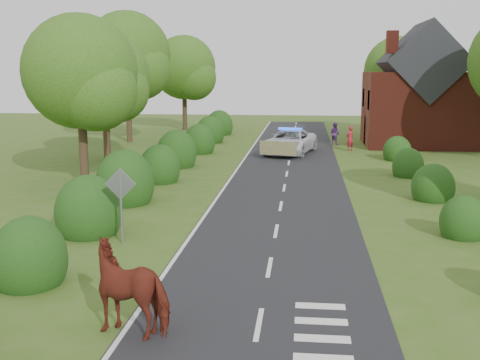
# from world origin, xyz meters

# --- Properties ---
(ground) EXTENTS (120.00, 120.00, 0.00)m
(ground) POSITION_xyz_m (0.00, 0.00, 0.00)
(ground) COLOR #395C16
(road) EXTENTS (6.00, 70.00, 0.02)m
(road) POSITION_xyz_m (0.00, 15.00, 0.01)
(road) COLOR black
(road) RESTS_ON ground
(road_markings) EXTENTS (4.96, 70.00, 0.01)m
(road_markings) POSITION_xyz_m (-1.60, 12.93, 0.03)
(road_markings) COLOR white
(road_markings) RESTS_ON road
(hedgerow_left) EXTENTS (2.75, 50.41, 3.00)m
(hedgerow_left) POSITION_xyz_m (-6.51, 11.69, 0.75)
(hedgerow_left) COLOR #1A3B18
(hedgerow_left) RESTS_ON ground
(hedgerow_right) EXTENTS (2.10, 45.78, 2.10)m
(hedgerow_right) POSITION_xyz_m (6.60, 11.21, 0.55)
(hedgerow_right) COLOR #1A3B18
(hedgerow_right) RESTS_ON ground
(tree_left_a) EXTENTS (5.74, 5.60, 8.38)m
(tree_left_a) POSITION_xyz_m (-9.75, 11.86, 5.34)
(tree_left_a) COLOR #332316
(tree_left_a) RESTS_ON ground
(tree_left_b) EXTENTS (5.74, 5.60, 8.07)m
(tree_left_b) POSITION_xyz_m (-11.25, 19.86, 5.04)
(tree_left_b) COLOR #332316
(tree_left_b) RESTS_ON ground
(tree_left_c) EXTENTS (6.97, 6.80, 10.22)m
(tree_left_c) POSITION_xyz_m (-12.70, 29.83, 6.53)
(tree_left_c) COLOR #332316
(tree_left_c) RESTS_ON ground
(tree_left_d) EXTENTS (6.15, 6.00, 8.89)m
(tree_left_d) POSITION_xyz_m (-10.23, 39.85, 5.64)
(tree_left_d) COLOR #332316
(tree_left_d) RESTS_ON ground
(tree_right_c) EXTENTS (6.15, 6.00, 8.58)m
(tree_right_c) POSITION_xyz_m (9.27, 37.85, 5.34)
(tree_right_c) COLOR #332316
(tree_right_c) RESTS_ON ground
(road_sign) EXTENTS (1.06, 0.08, 2.53)m
(road_sign) POSITION_xyz_m (-5.00, 2.00, 1.65)
(road_sign) COLOR gray
(road_sign) RESTS_ON ground
(house) EXTENTS (8.00, 7.40, 9.17)m
(house) POSITION_xyz_m (9.49, 30.00, 3.79)
(house) COLOR maroon
(house) RESTS_ON ground
(cow) EXTENTS (2.56, 1.72, 1.67)m
(cow) POSITION_xyz_m (-2.71, -4.49, 0.83)
(cow) COLOR #621B10
(cow) RESTS_ON ground
(police_van) EXTENTS (3.98, 6.35, 1.78)m
(police_van) POSITION_xyz_m (-0.06, 24.27, 0.82)
(police_van) COLOR silver
(police_van) RESTS_ON ground
(pedestrian_red) EXTENTS (0.75, 0.74, 1.75)m
(pedestrian_red) POSITION_xyz_m (4.14, 26.30, 0.88)
(pedestrian_red) COLOR #A81D29
(pedestrian_red) RESTS_ON ground
(pedestrian_purple) EXTENTS (1.06, 1.02, 1.72)m
(pedestrian_purple) POSITION_xyz_m (3.22, 29.66, 0.86)
(pedestrian_purple) COLOR #5C2F7A
(pedestrian_purple) RESTS_ON ground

